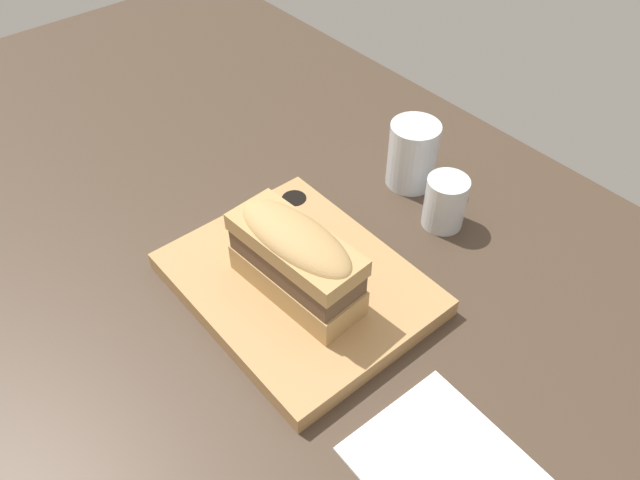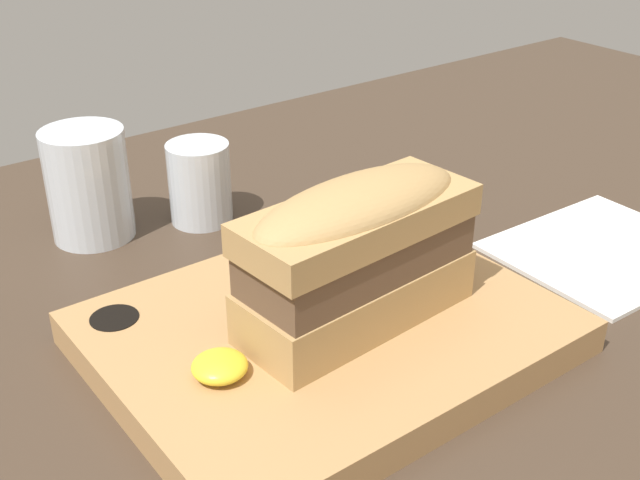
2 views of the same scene
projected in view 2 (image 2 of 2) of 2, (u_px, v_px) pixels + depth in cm
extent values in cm
cube|color=#423326|center=(340.00, 405.00, 56.03)|extent=(188.56, 110.41, 2.00)
cube|color=tan|center=(326.00, 332.00, 59.84)|extent=(32.37, 25.88, 2.68)
cylinder|color=black|center=(115.00, 325.00, 59.39)|extent=(3.62, 3.62, 1.34)
cube|color=tan|center=(356.00, 296.00, 58.14)|extent=(18.33, 8.46, 3.94)
cube|color=brown|center=(358.00, 253.00, 56.49)|extent=(17.60, 8.12, 3.09)
cube|color=tan|center=(358.00, 219.00, 55.21)|extent=(18.33, 8.46, 2.36)
ellipsoid|color=tan|center=(359.00, 206.00, 54.74)|extent=(17.96, 8.29, 3.55)
ellipsoid|color=yellow|center=(220.00, 366.00, 52.72)|extent=(3.77, 3.77, 1.51)
cylinder|color=silver|center=(88.00, 184.00, 74.09)|extent=(7.63, 7.63, 10.54)
cylinder|color=silver|center=(92.00, 211.00, 75.36)|extent=(6.72, 6.72, 4.74)
cylinder|color=silver|center=(200.00, 183.00, 77.58)|extent=(6.07, 6.07, 7.96)
cylinder|color=black|center=(201.00, 194.00, 78.17)|extent=(5.46, 5.46, 5.08)
cube|color=white|center=(604.00, 251.00, 73.40)|extent=(18.76, 16.08, 0.40)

